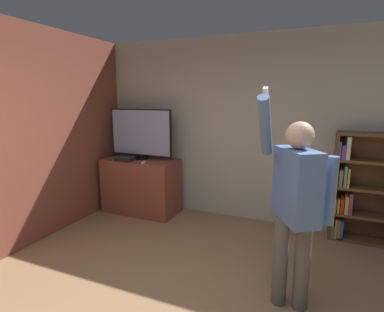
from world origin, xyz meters
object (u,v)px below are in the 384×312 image
at_px(television, 141,134).
at_px(person, 295,199).
at_px(bookshelf, 357,189).
at_px(game_console, 125,159).

xyz_separation_m(television, person, (2.41, -1.46, -0.27)).
relative_size(television, person, 0.55).
bearing_deg(person, bookshelf, 127.72).
distance_m(television, person, 2.84).
xyz_separation_m(game_console, person, (2.58, -1.26, 0.11)).
height_order(bookshelf, person, person).
relative_size(television, bookshelf, 0.75).
xyz_separation_m(bookshelf, person, (-0.64, -1.66, 0.31)).
bearing_deg(bookshelf, game_console, -172.91).
xyz_separation_m(television, game_console, (-0.17, -0.21, -0.38)).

